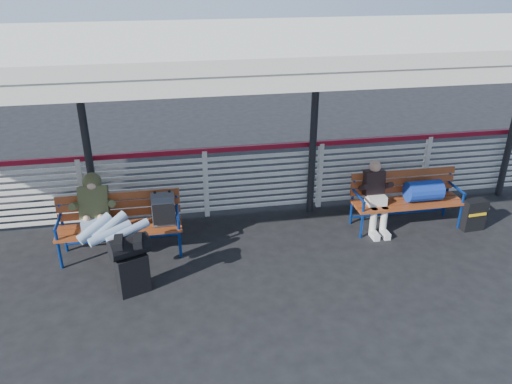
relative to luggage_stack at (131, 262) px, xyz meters
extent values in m
plane|color=black|center=(1.16, 0.09, -0.46)|extent=(60.00, 60.00, 0.00)
cube|color=silver|center=(1.16, 1.99, 0.14)|extent=(12.00, 0.04, 1.04)
cube|color=maroon|center=(1.16, 1.99, 0.74)|extent=(12.00, 0.06, 0.08)
cube|color=silver|center=(1.16, 0.99, 2.62)|extent=(12.60, 3.60, 0.16)
cube|color=silver|center=(1.16, -0.76, 2.49)|extent=(12.60, 0.06, 0.30)
cylinder|color=black|center=(-0.64, 1.84, 1.04)|extent=(0.12, 0.12, 3.00)
cylinder|color=black|center=(2.96, 1.84, 1.04)|extent=(0.12, 0.12, 3.00)
cube|color=black|center=(0.00, 0.00, -0.18)|extent=(0.46, 0.37, 0.55)
cylinder|color=black|center=(0.00, 0.00, 0.24)|extent=(0.57, 0.45, 0.28)
cube|color=#99461D|center=(-0.20, 0.95, -0.01)|extent=(1.80, 0.50, 0.04)
cube|color=#99461D|center=(-0.20, 1.21, 0.26)|extent=(1.80, 0.10, 0.40)
cylinder|color=#0D3597|center=(-1.05, 0.75, -0.23)|extent=(0.04, 0.04, 0.45)
cylinder|color=#0D3597|center=(0.65, 0.75, -0.23)|extent=(0.04, 0.04, 0.45)
cylinder|color=#0D3597|center=(-1.05, 1.22, -0.01)|extent=(0.04, 0.04, 0.90)
cylinder|color=#0D3597|center=(0.65, 1.22, -0.01)|extent=(0.04, 0.04, 0.90)
cube|color=#4E5056|center=(0.45, 0.97, 0.25)|extent=(0.33, 0.21, 0.47)
cube|color=#99461D|center=(4.36, 0.99, -0.01)|extent=(1.80, 0.50, 0.04)
cube|color=#99461D|center=(4.36, 1.25, 0.26)|extent=(1.80, 0.10, 0.40)
cylinder|color=#0D3597|center=(3.51, 0.79, -0.23)|extent=(0.04, 0.04, 0.45)
cylinder|color=#0D3597|center=(5.21, 0.79, -0.23)|extent=(0.04, 0.04, 0.45)
cylinder|color=#0D3597|center=(3.51, 1.26, -0.01)|extent=(0.04, 0.04, 0.90)
cylinder|color=#0D3597|center=(5.21, 1.26, -0.01)|extent=(0.04, 0.04, 0.90)
cylinder|color=navy|center=(4.61, 0.99, 0.18)|extent=(0.58, 0.34, 0.34)
cube|color=#96A7CA|center=(-0.55, 1.00, 0.08)|extent=(0.36, 0.26, 0.18)
cube|color=#4A4A27|center=(-0.55, 1.20, 0.34)|extent=(0.42, 0.38, 0.53)
sphere|color=#4A4A27|center=(-0.55, 1.30, 0.62)|extent=(0.28, 0.28, 0.28)
sphere|color=tan|center=(-0.55, 1.26, 0.61)|extent=(0.21, 0.21, 0.21)
cube|color=black|center=(-0.12, -0.06, 0.35)|extent=(0.11, 0.27, 0.10)
cube|color=black|center=(0.12, -0.06, 0.35)|extent=(0.11, 0.27, 0.10)
cube|color=beige|center=(3.81, 1.02, 0.07)|extent=(0.30, 0.24, 0.16)
cube|color=black|center=(3.81, 1.16, 0.32)|extent=(0.32, 0.23, 0.42)
sphere|color=tan|center=(3.81, 1.18, 0.59)|extent=(0.19, 0.19, 0.19)
cylinder|color=beige|center=(3.72, 0.84, -0.22)|extent=(0.11, 0.11, 0.46)
cylinder|color=beige|center=(3.90, 0.84, -0.22)|extent=(0.11, 0.11, 0.46)
cube|color=silver|center=(3.72, 0.74, -0.41)|extent=(0.10, 0.24, 0.10)
cube|color=silver|center=(3.90, 0.74, -0.41)|extent=(0.10, 0.24, 0.10)
cube|color=black|center=(5.41, 0.74, -0.20)|extent=(0.39, 0.23, 0.52)
cube|color=gold|center=(5.41, 0.63, -0.14)|extent=(0.31, 0.04, 0.04)
camera|label=1|loc=(0.61, -5.71, 3.60)|focal=35.00mm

